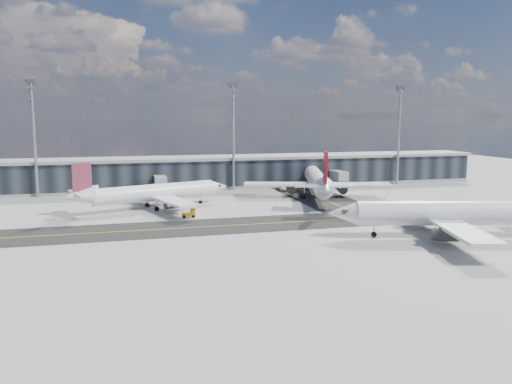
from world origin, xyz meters
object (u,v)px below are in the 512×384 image
airliner_redtail (318,181)px  baggage_tug (190,213)px  airliner_af (153,193)px  airliner_near (451,214)px  service_van (284,187)px

airliner_redtail → baggage_tug: 37.37m
airliner_af → airliner_near: bearing=31.9°
airliner_near → service_van: size_ratio=7.19×
baggage_tug → service_van: baggage_tug is taller
airliner_near → baggage_tug: bearing=70.1°
service_van → airliner_redtail: bearing=-66.8°
airliner_near → airliner_af: bearing=64.7°
airliner_redtail → airliner_near: bearing=-64.8°
baggage_tug → airliner_redtail: bearing=121.5°
airliner_redtail → airliner_near: (6.61, -43.40, -0.22)m
airliner_af → service_van: size_ratio=6.35×
airliner_redtail → baggage_tug: size_ratio=14.91×
airliner_af → airliner_redtail: (40.14, 4.74, 0.64)m
airliner_af → service_van: bearing=99.6°
airliner_near → service_van: airliner_near is taller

